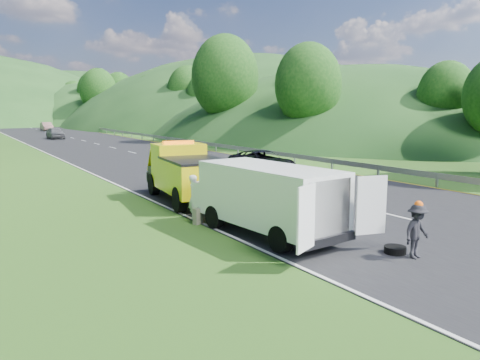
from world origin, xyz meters
TOP-DOWN VIEW (x-y plane):
  - ground at (0.00, 0.00)m, footprint 320.00×320.00m
  - road_surface at (3.00, 40.00)m, footprint 14.00×200.00m
  - guardrail at (10.30, 52.50)m, footprint 0.06×140.00m
  - tree_line_right at (23.00, 60.00)m, footprint 14.00×140.00m
  - hills_backdrop at (6.50, 134.70)m, footprint 201.00×288.60m
  - tow_truck at (-2.54, 4.74)m, footprint 3.04×6.40m
  - white_van at (-2.78, -1.78)m, footprint 3.57×6.71m
  - woman at (-3.90, 1.23)m, footprint 0.58×0.71m
  - child at (-2.10, -0.80)m, footprint 0.61×0.61m
  - worker at (-0.67, -6.11)m, footprint 1.06×0.69m
  - suitcase at (-4.06, 0.64)m, footprint 0.41×0.31m
  - spare_tire at (-0.80, -5.50)m, footprint 0.63×0.63m
  - passing_suv at (5.31, 10.03)m, footprint 2.43×5.24m
  - dist_car_a at (0.77, 51.73)m, footprint 1.83×4.54m
  - dist_car_b at (3.69, 74.91)m, footprint 1.59×4.55m
  - dist_car_c at (2.34, 97.73)m, footprint 2.26×5.55m

SIDE VIEW (x-z plane):
  - ground at x=0.00m, z-range 0.00..0.00m
  - guardrail at x=10.30m, z-range -0.76..0.76m
  - tree_line_right at x=23.00m, z-range -7.00..7.00m
  - hills_backdrop at x=6.50m, z-range -22.00..22.00m
  - woman at x=-3.90m, z-range -0.85..0.85m
  - child at x=-2.10m, z-range -0.50..0.50m
  - worker at x=-0.67m, z-range -0.77..0.77m
  - spare_tire at x=-0.80m, z-range -0.10..0.10m
  - passing_suv at x=5.31m, z-range -0.73..0.73m
  - dist_car_a at x=0.77m, z-range -0.77..0.77m
  - dist_car_b at x=3.69m, z-range -0.75..0.75m
  - dist_car_c at x=2.34m, z-range -0.81..0.81m
  - road_surface at x=3.00m, z-range 0.00..0.02m
  - suitcase at x=-4.06m, z-range 0.00..0.59m
  - tow_truck at x=-2.54m, z-range -0.03..2.61m
  - white_van at x=-2.78m, z-range 0.15..2.47m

